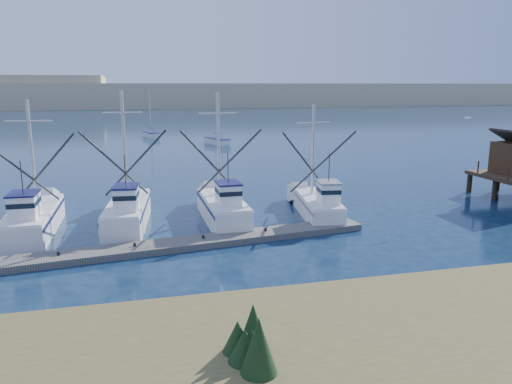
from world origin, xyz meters
TOP-DOWN VIEW (x-y plane):
  - ground at (0.00, 0.00)m, footprint 500.00×500.00m
  - floating_dock at (-10.29, 5.40)m, footprint 28.80×5.82m
  - dune_ridge at (0.00, 210.00)m, footprint 360.00×60.00m
  - trawler_fleet at (-11.89, 10.67)m, footprint 28.48×9.56m
  - sailboat_near at (3.18, 56.25)m, footprint 3.44×5.71m
  - sailboat_far at (-6.56, 70.03)m, footprint 2.81×5.52m
  - flying_gull at (14.22, 10.41)m, footprint 0.94×0.17m

SIDE VIEW (x-z plane):
  - ground at x=0.00m, z-range 0.00..0.00m
  - floating_dock at x=-10.29m, z-range 0.00..0.38m
  - sailboat_far at x=-6.56m, z-range -3.55..4.55m
  - sailboat_near at x=3.18m, z-range -3.55..4.55m
  - trawler_fleet at x=-11.89m, z-range -3.77..5.79m
  - dune_ridge at x=0.00m, z-range 0.00..10.00m
  - flying_gull at x=14.22m, z-range 6.77..6.94m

